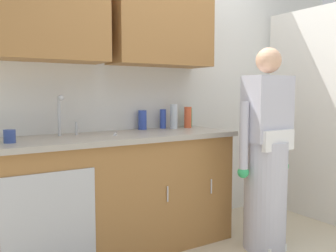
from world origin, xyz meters
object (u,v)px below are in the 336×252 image
Objects in this scene: bottle_cleaner_spray at (188,117)px; bottle_dish_liquid at (142,120)px; bottle_water_short at (189,117)px; knife_on_counter at (115,134)px; person_at_sink at (266,164)px; cup_by_sink at (10,136)px; bottle_water_tall at (163,119)px; sink at (71,139)px; bottle_soap at (174,116)px.

bottle_dish_liquid is (-0.44, 0.08, -0.01)m from bottle_cleaner_spray.
bottle_water_short reaches higher than knife_on_counter.
bottle_cleaner_spray is (-0.06, -0.06, 0.01)m from bottle_water_short.
person_at_sink reaches higher than cup_by_sink.
bottle_cleaner_spray is (-0.24, 0.75, 0.35)m from person_at_sink.
cup_by_sink is at bearing 123.23° from knife_on_counter.
bottle_water_tall is at bearing -2.72° from bottle_dish_liquid.
bottle_water_short is 0.75× the size of knife_on_counter.
bottle_dish_liquid is (0.72, 0.23, 0.10)m from sink.
bottle_cleaner_spray reaches higher than cup_by_sink.
bottle_water_short is 2.08× the size of cup_by_sink.
bottle_dish_liquid is 1.19m from cup_by_sink.
cup_by_sink is at bearing -171.90° from bottle_cleaner_spray.
bottle_cleaner_spray is at bearing 107.49° from person_at_sink.
bottle_soap is (0.07, -0.08, 0.02)m from bottle_water_tall.
bottle_soap reaches higher than bottle_water_tall.
bottle_soap is 0.65m from knife_on_counter.
sink is at bearing -166.66° from bottle_water_tall.
bottle_water_short is at bearing 46.06° from bottle_cleaner_spray.
bottle_soap is at bearing 118.21° from person_at_sink.
bottle_water_tall is at bearing 131.38° from bottle_soap.
bottle_water_short is at bearing 9.82° from sink.
person_at_sink reaches higher than knife_on_counter.
cup_by_sink is (-1.15, -0.31, -0.04)m from bottle_dish_liquid.
bottle_water_short is 0.08m from bottle_cleaner_spray.
bottle_soap is at bearing 8.69° from cup_by_sink.
bottle_water_tall is 0.29m from bottle_water_short.
bottle_cleaner_spray is at bearing 8.10° from cup_by_sink.
bottle_soap reaches higher than bottle_cleaner_spray.
bottle_water_short is at bearing -1.95° from bottle_water_tall.
cup_by_sink is at bearing -167.73° from bottle_water_tall.
cup_by_sink is 0.80m from knife_on_counter.
person_at_sink is 18.66× the size of cup_by_sink.
bottle_soap is (-0.16, -0.01, 0.01)m from bottle_cleaner_spray.
knife_on_counter is at bearing 7.30° from cup_by_sink.
cup_by_sink is at bearing -170.09° from sink.
bottle_water_tall is at bearing 12.27° from cup_by_sink.
knife_on_counter is (0.80, 0.10, -0.04)m from cup_by_sink.
cup_by_sink reaches higher than knife_on_counter.
person_at_sink is at bearing -72.51° from bottle_cleaner_spray.
bottle_cleaner_spray is at bearing -16.70° from bottle_water_tall.
person_at_sink is at bearing -50.92° from bottle_dish_liquid.
bottle_water_tall reaches higher than cup_by_sink.
person_at_sink is 0.92m from bottle_soap.
bottle_cleaner_spray is 0.81× the size of knife_on_counter.
bottle_soap is (1.00, 0.14, 0.13)m from sink.
person_at_sink is 9.23× the size of bottle_water_tall.
bottle_dish_liquid is at bearing 177.28° from bottle_water_tall.
person_at_sink is 8.96× the size of bottle_water_short.
person_at_sink is 1.01m from bottle_water_tall.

